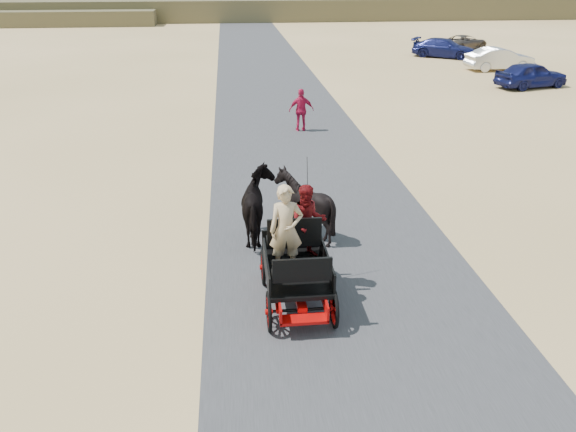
{
  "coord_description": "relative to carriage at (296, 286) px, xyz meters",
  "views": [
    {
      "loc": [
        -2.33,
        -8.78,
        6.33
      ],
      "look_at": [
        -1.14,
        2.5,
        1.2
      ],
      "focal_mm": 35.0,
      "sensor_mm": 36.0,
      "label": 1
    }
  ],
  "objects": [
    {
      "name": "horse_right",
      "position": [
        0.55,
        3.0,
        0.49
      ],
      "size": [
        1.37,
        1.54,
        1.7
      ],
      "primitive_type": "imported",
      "rotation": [
        0.0,
        0.0,
        3.14
      ],
      "color": "black",
      "rests_on": "ground"
    },
    {
      "name": "passenger_woman",
      "position": [
        0.3,
        0.6,
        1.15
      ],
      "size": [
        0.77,
        0.6,
        1.58
      ],
      "primitive_type": "imported",
      "color": "#660C0F",
      "rests_on": "carriage"
    },
    {
      "name": "car_c",
      "position": [
        14.55,
        31.09,
        0.31
      ],
      "size": [
        4.84,
        4.14,
        1.33
      ],
      "primitive_type": "imported",
      "rotation": [
        0.0,
        0.0,
        0.97
      ],
      "color": "navy",
      "rests_on": "ground"
    },
    {
      "name": "pedestrian",
      "position": [
        1.72,
        12.69,
        0.5
      ],
      "size": [
        1.01,
        0.42,
        1.73
      ],
      "primitive_type": "imported",
      "rotation": [
        0.0,
        0.0,
        3.14
      ],
      "color": "#AE133D",
      "rests_on": "ground"
    },
    {
      "name": "car_a",
      "position": [
        15.45,
        20.08,
        0.33
      ],
      "size": [
        4.35,
        2.59,
        1.39
      ],
      "primitive_type": "imported",
      "rotation": [
        0.0,
        0.0,
        1.82
      ],
      "color": "navy",
      "rests_on": "ground"
    },
    {
      "name": "road",
      "position": [
        1.14,
        -0.9,
        -0.35
      ],
      "size": [
        6.0,
        140.0,
        0.01
      ],
      "primitive_type": "cube",
      "color": "#38383A",
      "rests_on": "ground"
    },
    {
      "name": "driver_man",
      "position": [
        -0.2,
        0.05,
        1.26
      ],
      "size": [
        0.66,
        0.43,
        1.8
      ],
      "primitive_type": "imported",
      "color": "tan",
      "rests_on": "carriage"
    },
    {
      "name": "ridge_far",
      "position": [
        1.14,
        61.1,
        0.84
      ],
      "size": [
        140.0,
        6.0,
        2.4
      ],
      "primitive_type": "cube",
      "color": "brown",
      "rests_on": "ground"
    },
    {
      "name": "car_d",
      "position": [
        17.68,
        34.94,
        0.2
      ],
      "size": [
        4.4,
        3.51,
        1.11
      ],
      "primitive_type": "imported",
      "rotation": [
        0.0,
        0.0,
        2.06
      ],
      "color": "brown",
      "rests_on": "ground"
    },
    {
      "name": "ground",
      "position": [
        1.14,
        -0.9,
        -0.36
      ],
      "size": [
        140.0,
        140.0,
        0.0
      ],
      "primitive_type": "plane",
      "color": "tan"
    },
    {
      "name": "carriage",
      "position": [
        0.0,
        0.0,
        0.0
      ],
      "size": [
        1.3,
        2.4,
        0.72
      ],
      "primitive_type": null,
      "color": "black",
      "rests_on": "ground"
    },
    {
      "name": "car_b",
      "position": [
        16.18,
        25.55,
        0.34
      ],
      "size": [
        4.35,
        1.75,
        1.4
      ],
      "primitive_type": "imported",
      "rotation": [
        0.0,
        0.0,
        1.63
      ],
      "color": "silver",
      "rests_on": "ground"
    },
    {
      "name": "horse_left",
      "position": [
        -0.55,
        3.0,
        0.49
      ],
      "size": [
        0.91,
        2.01,
        1.7
      ],
      "primitive_type": "imported",
      "rotation": [
        0.0,
        0.0,
        3.14
      ],
      "color": "black",
      "rests_on": "ground"
    }
  ]
}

